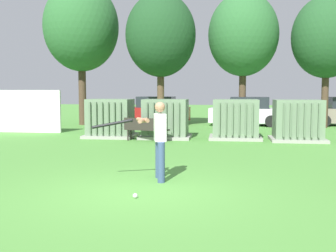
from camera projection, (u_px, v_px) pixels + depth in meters
name	position (u px, v px, depth m)	size (l,w,h in m)	color
ground_plane	(139.00, 192.00, 8.08)	(96.00, 96.00, 0.00)	#51933D
fence_panel	(12.00, 111.00, 19.48)	(4.80, 0.12, 2.00)	white
transformer_west	(110.00, 119.00, 17.38)	(2.10, 1.70, 1.62)	#9E9B93
transformer_mid_west	(166.00, 119.00, 17.06)	(2.10, 1.70, 1.62)	#9E9B93
transformer_mid_east	(235.00, 120.00, 16.77)	(2.10, 1.70, 1.62)	#9E9B93
transformer_east	(298.00, 121.00, 16.11)	(2.10, 1.70, 1.62)	#9E9B93
park_bench	(146.00, 128.00, 16.04)	(1.84, 0.79, 0.92)	#2D2823
batter	(157.00, 137.00, 9.04)	(1.60, 0.77, 1.74)	#384C75
sports_ball	(135.00, 196.00, 7.60)	(0.09, 0.09, 0.09)	white
tree_left	(81.00, 27.00, 23.22)	(4.23, 4.23, 8.09)	#4C3828
tree_center_left	(161.00, 35.00, 21.75)	(3.73, 3.73, 7.13)	brown
tree_center_right	(243.00, 35.00, 22.33)	(3.81, 3.81, 7.28)	#4C3828
tree_right	(327.00, 37.00, 21.48)	(3.63, 3.63, 6.94)	#4C3828
parked_car_leftmost	(154.00, 111.00, 24.46)	(4.28, 2.07, 1.62)	maroon
parked_car_left_of_center	(248.00, 112.00, 23.19)	(4.31, 2.15, 1.62)	silver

